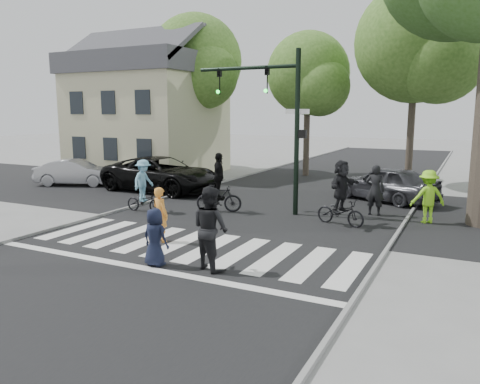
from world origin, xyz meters
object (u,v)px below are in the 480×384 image
(pedestrian_woman, at_px, (160,215))
(cyclist_mid, at_px, (219,188))
(car_grey, at_px, (386,183))
(pedestrian_child, at_px, (155,237))
(car_suv, at_px, (161,174))
(cyclist_right, at_px, (341,196))
(cyclist_left, at_px, (144,189))
(traffic_signal, at_px, (276,109))
(pedestrian_adult, at_px, (210,228))
(car_silver, at_px, (76,172))

(pedestrian_woman, height_order, cyclist_mid, cyclist_mid)
(cyclist_mid, relative_size, car_grey, 0.51)
(pedestrian_woman, distance_m, cyclist_mid, 4.46)
(pedestrian_child, height_order, car_suv, car_suv)
(pedestrian_child, distance_m, car_suv, 11.19)
(cyclist_right, bearing_deg, cyclist_left, -170.04)
(pedestrian_child, relative_size, cyclist_mid, 0.64)
(traffic_signal, distance_m, car_suv, 7.66)
(pedestrian_adult, height_order, car_suv, pedestrian_adult)
(pedestrian_adult, distance_m, cyclist_left, 7.22)
(cyclist_left, height_order, car_grey, cyclist_left)
(car_silver, bearing_deg, car_grey, -102.48)
(pedestrian_child, distance_m, pedestrian_adult, 1.44)
(car_suv, relative_size, car_silver, 1.47)
(cyclist_mid, height_order, car_grey, cyclist_mid)
(pedestrian_adult, relative_size, car_grey, 0.46)
(pedestrian_adult, relative_size, car_silver, 0.50)
(cyclist_mid, height_order, car_suv, cyclist_mid)
(traffic_signal, bearing_deg, pedestrian_child, -92.07)
(cyclist_right, xyz_separation_m, car_suv, (-9.47, 2.89, -0.16))
(pedestrian_adult, bearing_deg, car_silver, -9.98)
(pedestrian_adult, bearing_deg, traffic_signal, -58.04)
(cyclist_right, bearing_deg, pedestrian_child, -115.79)
(pedestrian_adult, distance_m, car_suv, 11.71)
(car_silver, height_order, car_grey, car_grey)
(pedestrian_child, xyz_separation_m, pedestrian_adult, (1.35, 0.41, 0.29))
(car_silver, bearing_deg, car_suv, -107.52)
(pedestrian_woman, relative_size, car_grey, 0.36)
(traffic_signal, bearing_deg, car_grey, 52.10)
(pedestrian_woman, bearing_deg, car_grey, -96.31)
(cyclist_mid, distance_m, car_grey, 7.38)
(pedestrian_adult, xyz_separation_m, car_grey, (2.26, 10.99, -0.26))
(car_silver, distance_m, car_grey, 15.42)
(traffic_signal, distance_m, pedestrian_adult, 7.35)
(cyclist_left, distance_m, car_suv, 4.72)
(pedestrian_woman, height_order, car_silver, pedestrian_woman)
(cyclist_left, bearing_deg, cyclist_right, 9.96)
(car_suv, xyz_separation_m, car_grey, (10.07, 2.26, -0.07))
(pedestrian_adult, bearing_deg, pedestrian_woman, -7.01)
(traffic_signal, xyz_separation_m, cyclist_left, (-4.50, -2.12, -3.03))
(traffic_signal, relative_size, pedestrian_child, 4.11)
(traffic_signal, relative_size, car_grey, 1.34)
(pedestrian_child, bearing_deg, pedestrian_woman, -53.50)
(cyclist_right, bearing_deg, car_grey, 83.39)
(traffic_signal, relative_size, pedestrian_woman, 3.68)
(traffic_signal, height_order, cyclist_left, traffic_signal)
(pedestrian_child, relative_size, car_grey, 0.33)
(pedestrian_child, xyz_separation_m, cyclist_left, (-4.24, 4.97, 0.14))
(pedestrian_woman, bearing_deg, traffic_signal, -85.04)
(cyclist_mid, relative_size, car_suv, 0.38)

